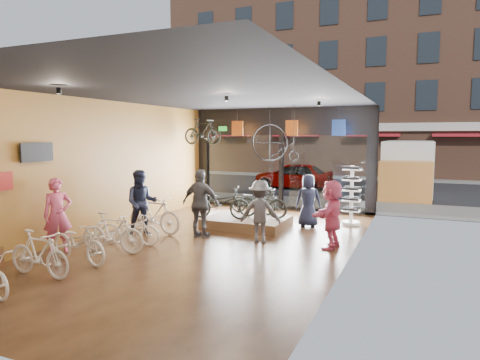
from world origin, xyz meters
The scene contains 33 objects.
ground_plane centered at (0.00, 0.00, -0.02)m, with size 7.00×12.00×0.04m, color black.
ceiling centered at (0.00, 0.00, 3.82)m, with size 7.00×12.00×0.04m, color black.
wall_left centered at (-3.52, 0.00, 1.90)m, with size 0.04×12.00×3.80m, color #955828.
wall_right centered at (3.52, 0.00, 1.90)m, with size 0.04×12.00×3.80m, color beige.
storefront centered at (0.00, 6.00, 1.90)m, with size 7.00×0.26×3.80m, color black, non-canonical shape.
exit_sign centered at (-2.40, 5.88, 3.05)m, with size 0.35×0.06×0.18m, color #198C26.
street_road centered at (0.00, 15.00, -0.01)m, with size 30.00×18.00×0.02m, color black.
sidewalk_near centered at (0.00, 7.20, 0.06)m, with size 30.00×2.40×0.12m, color slate.
sidewalk_far centered at (0.00, 19.00, 0.06)m, with size 30.00×2.00×0.12m, color slate.
opposite_building centered at (0.00, 21.50, 7.00)m, with size 26.00×5.00×14.00m, color brown.
street_car centered at (-1.25, 12.00, 0.69)m, with size 1.64×4.08×1.39m, color gray.
box_truck centered at (4.34, 11.00, 1.26)m, with size 2.13×6.39×2.52m, color silver, non-canonical shape.
floor_bike_1 centered at (-1.94, -3.54, 0.47)m, with size 0.44×1.56×0.94m, color beige.
floor_bike_2 centered at (-1.91, -2.52, 0.46)m, with size 0.61×1.75×0.92m, color beige.
floor_bike_3 centered at (-1.76, -1.59, 0.49)m, with size 0.46×1.64×0.98m, color beige.
floor_bike_4 centered at (-1.85, -0.83, 0.42)m, with size 0.56×1.61×0.84m, color beige.
floor_bike_5 centered at (-2.05, 0.54, 0.54)m, with size 0.51×1.80×1.08m, color beige.
display_platform centered at (0.09, 2.34, 0.15)m, with size 2.40×1.80×0.30m, color #52341B.
display_bike_left centered at (-0.58, 1.86, 0.78)m, with size 0.64×1.83×0.96m, color black.
display_bike_mid centered at (0.54, 2.45, 0.77)m, with size 0.44×1.56×0.94m, color black.
display_bike_right centered at (0.03, 2.98, 0.71)m, with size 0.55×1.57×0.82m, color black.
customer_0 centered at (-3.00, -2.04, 0.90)m, with size 0.65×0.43×1.80m, color #CC4C72.
customer_1 centered at (-2.25, 0.24, 0.92)m, with size 0.89×0.69×1.83m, color #161C33.
customer_2 centered at (-0.58, 0.63, 0.94)m, with size 1.11×0.46×1.89m, color #3F3F44.
customer_3 centered at (1.12, 0.70, 0.81)m, with size 1.05×0.60×1.63m, color #3F3F44.
customer_4 centered at (1.79, 3.10, 0.81)m, with size 0.79×0.51×1.62m, color #161C33.
customer_5 centered at (2.94, 0.91, 0.85)m, with size 1.58×0.50×1.71m, color #CC4C72.
sunglasses_rack centered at (2.95, 3.95, 0.93)m, with size 0.55×0.45×1.86m, color white, non-canonical shape.
penny_farthing centered at (0.39, 4.30, 2.50)m, with size 1.60×0.06×1.28m, color black, non-canonical shape.
hung_bike centered at (-2.43, 4.20, 2.93)m, with size 0.45×1.58×0.95m, color black.
jersey_left centered at (-1.48, 5.20, 3.05)m, with size 0.45×0.03×0.55m, color #CC5919.
jersey_mid centered at (0.63, 5.20, 3.05)m, with size 0.45×0.03×0.55m, color #CC5919.
jersey_right centered at (2.27, 5.20, 3.05)m, with size 0.45×0.03×0.55m, color #1E3F99.
Camera 1 is at (4.95, -9.55, 2.80)m, focal length 32.00 mm.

